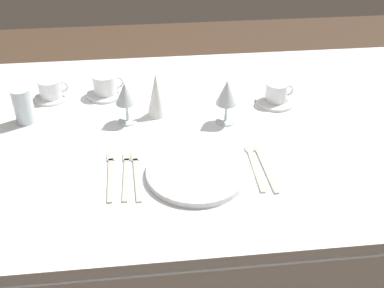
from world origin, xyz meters
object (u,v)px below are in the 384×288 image
(spoon_dessert, at_px, (263,162))
(coffee_cup_far, at_px, (106,84))
(fork_salad, at_px, (111,174))
(napkin_folded, at_px, (156,95))
(dinner_plate, at_px, (197,172))
(wine_glass_left, at_px, (227,94))
(coffee_cup_left, at_px, (51,88))
(wine_glass_centre, at_px, (126,95))
(fork_outer, at_px, (137,173))
(spoon_soup, at_px, (253,162))
(coffee_cup_right, at_px, (277,92))
(drink_tumbler, at_px, (24,107))
(fork_inner, at_px, (126,173))

(spoon_dessert, height_order, coffee_cup_far, coffee_cup_far)
(fork_salad, relative_size, napkin_folded, 1.46)
(dinner_plate, relative_size, wine_glass_left, 1.87)
(coffee_cup_left, distance_m, wine_glass_centre, 0.33)
(napkin_folded, bearing_deg, wine_glass_left, -17.54)
(coffee_cup_left, relative_size, napkin_folded, 0.69)
(fork_outer, relative_size, fork_salad, 0.99)
(coffee_cup_left, distance_m, wine_glass_left, 0.62)
(fork_salad, xyz_separation_m, wine_glass_left, (0.36, 0.24, 0.10))
(spoon_soup, height_order, coffee_cup_right, coffee_cup_right)
(drink_tumbler, bearing_deg, wine_glass_centre, -6.46)
(dinner_plate, height_order, napkin_folded, napkin_folded)
(spoon_soup, xyz_separation_m, spoon_dessert, (0.03, -0.00, 0.00))
(fork_inner, bearing_deg, drink_tumbler, 135.90)
(dinner_plate, xyz_separation_m, wine_glass_centre, (-0.19, 0.30, 0.09))
(spoon_soup, bearing_deg, fork_salad, -178.31)
(fork_outer, distance_m, spoon_dessert, 0.36)
(fork_outer, xyz_separation_m, coffee_cup_right, (0.49, 0.35, 0.04))
(fork_inner, distance_m, spoon_dessert, 0.39)
(spoon_soup, relative_size, drink_tumbler, 1.87)
(fork_outer, relative_size, coffee_cup_left, 2.10)
(wine_glass_left, bearing_deg, drink_tumbler, 173.42)
(fork_inner, height_order, coffee_cup_right, coffee_cup_right)
(coffee_cup_far, distance_m, wine_glass_centre, 0.21)
(wine_glass_centre, bearing_deg, coffee_cup_far, 111.74)
(dinner_plate, xyz_separation_m, spoon_soup, (0.17, 0.04, -0.01))
(coffee_cup_right, bearing_deg, fork_outer, -144.15)
(coffee_cup_far, bearing_deg, napkin_folded, -42.57)
(spoon_dessert, distance_m, coffee_cup_left, 0.79)
(spoon_soup, bearing_deg, coffee_cup_left, 144.34)
(wine_glass_centre, bearing_deg, coffee_cup_right, 7.83)
(dinner_plate, relative_size, coffee_cup_far, 2.55)
(coffee_cup_right, relative_size, napkin_folded, 0.65)
(fork_salad, bearing_deg, dinner_plate, -6.43)
(spoon_dessert, height_order, drink_tumbler, drink_tumbler)
(dinner_plate, bearing_deg, wine_glass_centre, 122.37)
(wine_glass_centre, relative_size, wine_glass_left, 0.94)
(dinner_plate, height_order, coffee_cup_right, coffee_cup_right)
(coffee_cup_left, height_order, drink_tumbler, drink_tumbler)
(fork_inner, height_order, drink_tumbler, drink_tumbler)
(fork_outer, height_order, wine_glass_left, wine_glass_left)
(fork_inner, bearing_deg, wine_glass_centre, 89.34)
(fork_outer, height_order, spoon_soup, spoon_soup)
(fork_salad, relative_size, wine_glass_left, 1.47)
(coffee_cup_left, bearing_deg, fork_salad, -64.45)
(dinner_plate, relative_size, fork_outer, 1.28)
(spoon_soup, xyz_separation_m, wine_glass_left, (-0.04, 0.22, 0.10))
(coffee_cup_left, xyz_separation_m, wine_glass_centre, (0.26, -0.18, 0.06))
(fork_outer, height_order, coffee_cup_right, coffee_cup_right)
(coffee_cup_right, bearing_deg, spoon_dessert, -110.67)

